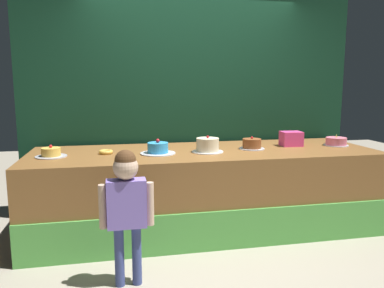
# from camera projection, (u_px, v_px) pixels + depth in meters

# --- Properties ---
(ground_plane) EXTENTS (12.00, 12.00, 0.00)m
(ground_plane) POSITION_uv_depth(u_px,v_px,m) (219.00, 250.00, 3.48)
(ground_plane) COLOR #ADA38E
(stage_platform) EXTENTS (3.56, 1.18, 0.84)m
(stage_platform) POSITION_uv_depth(u_px,v_px,m) (205.00, 190.00, 3.97)
(stage_platform) COLOR brown
(stage_platform) RESTS_ON ground_plane
(curtain_backdrop) EXTENTS (3.94, 0.08, 2.81)m
(curtain_backdrop) POSITION_uv_depth(u_px,v_px,m) (192.00, 94.00, 4.48)
(curtain_backdrop) COLOR #113823
(curtain_backdrop) RESTS_ON ground_plane
(child_figure) EXTENTS (0.40, 0.19, 1.05)m
(child_figure) POSITION_uv_depth(u_px,v_px,m) (127.00, 199.00, 2.77)
(child_figure) COLOR #3F4C8C
(child_figure) RESTS_ON ground_plane
(pink_box) EXTENTS (0.23, 0.19, 0.16)m
(pink_box) POSITION_uv_depth(u_px,v_px,m) (291.00, 139.00, 4.18)
(pink_box) COLOR #F64493
(pink_box) RESTS_ON stage_platform
(donut) EXTENTS (0.14, 0.14, 0.04)m
(donut) POSITION_uv_depth(u_px,v_px,m) (106.00, 152.00, 3.71)
(donut) COLOR #F2BF4C
(donut) RESTS_ON stage_platform
(cake_far_left) EXTENTS (0.29, 0.29, 0.12)m
(cake_far_left) POSITION_uv_depth(u_px,v_px,m) (51.00, 153.00, 3.54)
(cake_far_left) COLOR silver
(cake_far_left) RESTS_ON stage_platform
(cake_left) EXTENTS (0.35, 0.35, 0.15)m
(cake_left) POSITION_uv_depth(u_px,v_px,m) (158.00, 149.00, 3.71)
(cake_left) COLOR silver
(cake_left) RESTS_ON stage_platform
(cake_center) EXTENTS (0.32, 0.32, 0.17)m
(cake_center) POSITION_uv_depth(u_px,v_px,m) (208.00, 146.00, 3.79)
(cake_center) COLOR white
(cake_center) RESTS_ON stage_platform
(cake_right) EXTENTS (0.27, 0.27, 0.14)m
(cake_right) POSITION_uv_depth(u_px,v_px,m) (252.00, 144.00, 3.98)
(cake_right) COLOR silver
(cake_right) RESTS_ON stage_platform
(cake_far_right) EXTENTS (0.27, 0.27, 0.14)m
(cake_far_right) POSITION_uv_depth(u_px,v_px,m) (336.00, 142.00, 4.21)
(cake_far_right) COLOR silver
(cake_far_right) RESTS_ON stage_platform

